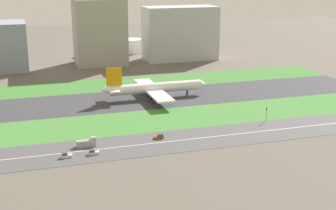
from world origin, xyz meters
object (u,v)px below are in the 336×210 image
car_1 (93,152)px  office_tower (180,33)px  hangar_building (100,32)px  fuel_tank_east (161,45)px  traffic_light (266,113)px  truck_0 (87,143)px  fuel_tank_west (100,44)px  fuel_tank_centre (132,46)px  airliner (153,88)px  car_2 (66,155)px  car_0 (159,137)px

car_1 → office_tower: bearing=-118.2°
hangar_building → fuel_tank_east: hangar_building is taller
office_tower → hangar_building: bearing=180.0°
traffic_light → fuel_tank_east: bearing=87.4°
truck_0 → fuel_tank_west: fuel_tank_west is taller
car_1 → truck_0: 10.11m
fuel_tank_west → car_1: bearing=-100.3°
truck_0 → fuel_tank_centre: (73.05, 227.00, 4.48)m
airliner → office_tower: 127.73m
car_2 → truck_0: bearing=-134.5°
car_0 → fuel_tank_west: 227.44m
airliner → car_1: size_ratio=14.77×
hangar_building → car_1: bearing=-100.5°
fuel_tank_centre → fuel_tank_east: size_ratio=1.16×
fuel_tank_west → fuel_tank_centre: size_ratio=1.01×
airliner → car_0: airliner is taller
car_0 → traffic_light: 59.08m
car_2 → fuel_tank_centre: fuel_tank_centre is taller
truck_0 → traffic_light: bearing=5.0°
airliner → fuel_tank_centre: airliner is taller
airliner → traffic_light: airliner is taller
car_1 → traffic_light: traffic_light is taller
truck_0 → traffic_light: traffic_light is taller
airliner → fuel_tank_west: (-4.74, 159.00, 2.58)m
car_1 → car_0: same height
office_tower → traffic_light: bearing=-94.4°
office_tower → car_0: bearing=-111.5°
car_2 → truck_0: truck_0 is taller
office_tower → car_1: bearing=-118.2°
fuel_tank_east → office_tower: bearing=-85.5°
car_1 → traffic_light: bearing=-168.7°
airliner → hangar_building: hangar_building is taller
hangar_building → truck_0: bearing=-101.4°
airliner → car_0: bearing=-103.5°
truck_0 → hangar_building: bearing=78.6°
fuel_tank_centre → office_tower: bearing=-55.1°
airliner → car_2: (-58.83, -78.00, -5.31)m
office_tower → car_2: bearing=-120.7°
car_1 → fuel_tank_centre: bearing=-106.8°
truck_0 → car_1: bearing=-82.7°
airliner → fuel_tank_west: bearing=91.7°
car_2 → fuel_tank_centre: size_ratio=0.22×
car_1 → car_0: bearing=-162.3°
truck_0 → fuel_tank_east: 248.42m
hangar_building → office_tower: size_ratio=0.86×
car_1 → truck_0: truck_0 is taller
office_tower → fuel_tank_east: size_ratio=3.46×
airliner → fuel_tank_east: 167.23m
airliner → fuel_tank_east: airliner is taller
truck_0 → fuel_tank_west: bearing=79.0°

